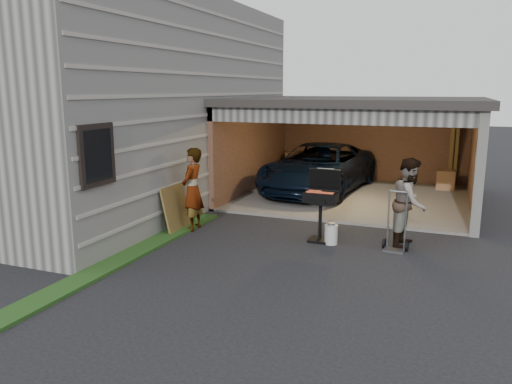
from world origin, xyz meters
TOP-DOWN VIEW (x-y plane):
  - ground at (0.00, 0.00)m, footprint 80.00×80.00m
  - house at (-6.00, 4.00)m, footprint 7.00×11.00m
  - groundcover_strip at (-2.25, -1.00)m, footprint 0.50×8.00m
  - garage at (0.76, 6.79)m, footprint 6.80×6.30m
  - minivan at (-0.44, 6.90)m, footprint 2.91×5.42m
  - woman at (-2.03, 1.81)m, footprint 0.49×0.71m
  - man at (2.60, 2.40)m, footprint 0.76×0.94m
  - bbq_grill at (0.87, 2.04)m, footprint 0.67×0.59m
  - propane_tank at (1.13, 1.89)m, footprint 0.32×0.32m
  - plywood_panel at (-2.34, 1.59)m, footprint 0.26×0.93m
  - hand_truck at (2.41, 1.94)m, footprint 0.51×0.40m

SIDE VIEW (x-z plane):
  - ground at x=0.00m, z-range 0.00..0.00m
  - groundcover_strip at x=-2.25m, z-range 0.00..0.06m
  - propane_tank at x=1.13m, z-range 0.00..0.41m
  - hand_truck at x=2.41m, z-range -0.37..0.84m
  - plywood_panel at x=-2.34m, z-range 0.00..1.03m
  - minivan at x=-0.44m, z-range 0.00..1.45m
  - bbq_grill at x=0.87m, z-range 0.14..1.64m
  - man at x=2.60m, z-range 0.00..1.80m
  - woman at x=-2.03m, z-range 0.00..1.87m
  - garage at x=0.76m, z-range 0.42..3.32m
  - house at x=-6.00m, z-range 0.00..5.50m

